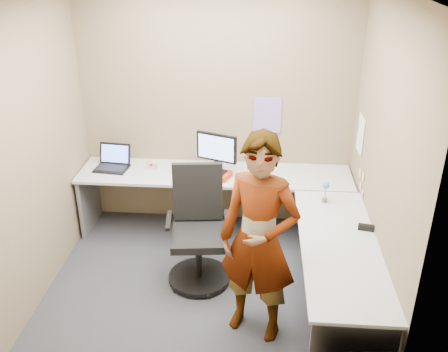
# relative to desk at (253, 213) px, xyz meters

# --- Properties ---
(ground) EXTENTS (3.00, 3.00, 0.00)m
(ground) POSITION_rel_desk_xyz_m (-0.44, -0.39, -0.59)
(ground) COLOR #28282E
(ground) RESTS_ON ground
(wall_back) EXTENTS (3.00, 0.00, 3.00)m
(wall_back) POSITION_rel_desk_xyz_m (-0.44, 0.91, 0.76)
(wall_back) COLOR brown
(wall_back) RESTS_ON ground
(wall_right) EXTENTS (0.00, 2.70, 2.70)m
(wall_right) POSITION_rel_desk_xyz_m (1.06, -0.39, 0.76)
(wall_right) COLOR brown
(wall_right) RESTS_ON ground
(wall_left) EXTENTS (0.00, 2.70, 2.70)m
(wall_left) POSITION_rel_desk_xyz_m (-1.94, -0.39, 0.76)
(wall_left) COLOR brown
(wall_left) RESTS_ON ground
(desk) EXTENTS (2.98, 2.58, 0.73)m
(desk) POSITION_rel_desk_xyz_m (0.00, 0.00, 0.00)
(desk) COLOR #AFAFAF
(desk) RESTS_ON ground
(paper_ream) EXTENTS (0.34, 0.30, 0.06)m
(paper_ream) POSITION_rel_desk_xyz_m (-0.41, 0.49, 0.17)
(paper_ream) COLOR #BA2E12
(paper_ream) RESTS_ON desk
(monitor) EXTENTS (0.43, 0.21, 0.43)m
(monitor) POSITION_rel_desk_xyz_m (-0.41, 0.51, 0.45)
(monitor) COLOR black
(monitor) RESTS_ON paper_ream
(laptop) EXTENTS (0.38, 0.33, 0.25)m
(laptop) POSITION_rel_desk_xyz_m (-1.57, 0.65, 0.21)
(laptop) COLOR black
(laptop) RESTS_ON desk
(trackball_mouse) EXTENTS (0.12, 0.08, 0.07)m
(trackball_mouse) POSITION_rel_desk_xyz_m (-1.14, 0.64, 0.17)
(trackball_mouse) COLOR #B7B7BC
(trackball_mouse) RESTS_ON desk
(origami) EXTENTS (0.10, 0.10, 0.06)m
(origami) POSITION_rel_desk_xyz_m (-0.14, 0.36, 0.17)
(origami) COLOR white
(origami) RESTS_ON desk
(stapler) EXTENTS (0.16, 0.07, 0.05)m
(stapler) POSITION_rel_desk_xyz_m (1.00, -0.47, 0.17)
(stapler) COLOR black
(stapler) RESTS_ON desk
(flower) EXTENTS (0.07, 0.07, 0.22)m
(flower) POSITION_rel_desk_xyz_m (0.69, 0.03, 0.28)
(flower) COLOR brown
(flower) RESTS_ON desk
(calendar_purple) EXTENTS (0.30, 0.01, 0.40)m
(calendar_purple) POSITION_rel_desk_xyz_m (0.11, 0.90, 0.71)
(calendar_purple) COLOR #846BB7
(calendar_purple) RESTS_ON wall_back
(calendar_white) EXTENTS (0.01, 0.28, 0.38)m
(calendar_white) POSITION_rel_desk_xyz_m (1.05, 0.51, 0.66)
(calendar_white) COLOR white
(calendar_white) RESTS_ON wall_right
(sticky_note_a) EXTENTS (0.01, 0.07, 0.07)m
(sticky_note_a) POSITION_rel_desk_xyz_m (1.05, 0.16, 0.36)
(sticky_note_a) COLOR #F2E059
(sticky_note_a) RESTS_ON wall_right
(sticky_note_b) EXTENTS (0.01, 0.07, 0.07)m
(sticky_note_b) POSITION_rel_desk_xyz_m (1.05, 0.21, 0.23)
(sticky_note_b) COLOR pink
(sticky_note_b) RESTS_ON wall_right
(sticky_note_c) EXTENTS (0.01, 0.07, 0.07)m
(sticky_note_c) POSITION_rel_desk_xyz_m (1.05, 0.09, 0.21)
(sticky_note_c) COLOR pink
(sticky_note_c) RESTS_ON wall_right
(sticky_note_d) EXTENTS (0.01, 0.07, 0.07)m
(sticky_note_d) POSITION_rel_desk_xyz_m (1.05, 0.31, 0.33)
(sticky_note_d) COLOR #F2E059
(sticky_note_d) RESTS_ON wall_right
(office_chair) EXTENTS (0.61, 0.60, 1.14)m
(office_chair) POSITION_rel_desk_xyz_m (-0.51, -0.27, -0.12)
(office_chair) COLOR black
(office_chair) RESTS_ON ground
(person) EXTENTS (0.76, 0.62, 1.79)m
(person) POSITION_rel_desk_xyz_m (0.06, -0.95, 0.31)
(person) COLOR #999399
(person) RESTS_ON ground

